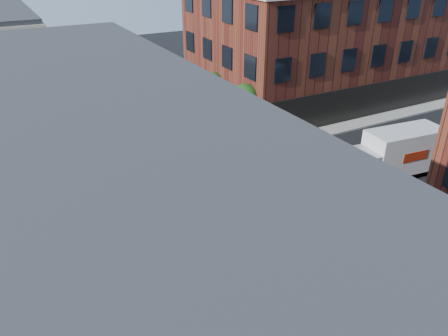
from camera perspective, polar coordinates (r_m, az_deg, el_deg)
ground at (r=28.17m, az=-0.02°, el=-5.51°), size 120.00×120.00×0.00m
sidewalk_ne at (r=54.95m, az=8.96°, el=11.01°), size 30.00×30.00×0.15m
building_ne at (r=49.49m, az=12.56°, el=15.97°), size 25.00×16.00×12.00m
tree_near at (r=38.06m, az=2.84°, el=8.77°), size 2.69×2.69×4.49m
tree_far at (r=43.13m, az=-1.35°, el=10.66°), size 2.43×2.43×4.07m
signal_pole at (r=19.36m, az=-8.30°, el=-12.99°), size 1.29×1.24×4.60m
box_truck at (r=33.59m, az=21.45°, el=1.78°), size 8.03×3.20×3.56m
traffic_cone at (r=23.15m, az=-7.88°, el=-13.18°), size 0.49×0.49×0.72m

